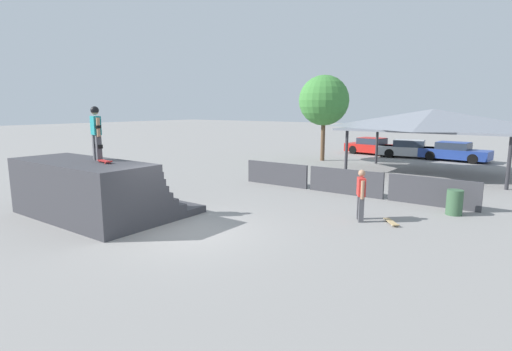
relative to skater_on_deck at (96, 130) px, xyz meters
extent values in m
plane|color=gray|center=(3.43, 0.42, -2.87)|extent=(160.00, 160.00, 0.00)
cube|color=#38383D|center=(-0.33, 0.51, -2.76)|extent=(5.40, 3.96, 0.23)
cube|color=#38383D|center=(-0.33, 0.06, -2.52)|extent=(5.40, 3.05, 0.23)
cube|color=#38383D|center=(-0.33, -0.11, -2.29)|extent=(5.40, 2.71, 0.23)
cube|color=#38383D|center=(-0.33, -0.22, -2.05)|extent=(5.40, 2.49, 0.23)
cube|color=#38383D|center=(-0.33, -0.30, -1.82)|extent=(5.40, 2.33, 0.23)
cube|color=#38383D|center=(-0.33, -0.36, -1.58)|extent=(5.40, 2.22, 0.23)
cube|color=#38383D|center=(-0.33, -0.40, -1.35)|extent=(5.40, 2.14, 0.23)
cube|color=#38383D|center=(-0.33, -0.42, -1.11)|extent=(5.40, 2.09, 0.23)
cylinder|color=silver|center=(-0.33, 0.61, -1.03)|extent=(5.30, 0.07, 0.07)
cube|color=#4C4C51|center=(0.17, -0.05, -0.58)|extent=(0.20, 0.20, 0.83)
cube|color=black|center=(0.18, -0.03, -0.53)|extent=(0.23, 0.19, 0.12)
cube|color=#4C4C51|center=(-0.17, 0.05, -0.58)|extent=(0.20, 0.20, 0.83)
cube|color=black|center=(-0.17, 0.08, -0.53)|extent=(0.23, 0.19, 0.12)
cube|color=teal|center=(0.00, 0.00, 0.13)|extent=(0.50, 0.35, 0.59)
cylinder|color=#A87A5B|center=(0.27, -0.08, 0.09)|extent=(0.14, 0.14, 0.59)
cylinder|color=black|center=(0.27, -0.08, 0.10)|extent=(0.21, 0.21, 0.09)
cylinder|color=#A87A5B|center=(-0.27, 0.08, 0.09)|extent=(0.14, 0.14, 0.59)
cylinder|color=black|center=(-0.27, 0.08, 0.10)|extent=(0.21, 0.21, 0.09)
sphere|color=#A87A5B|center=(0.00, 0.00, 0.58)|extent=(0.23, 0.23, 0.23)
sphere|color=black|center=(0.00, 0.00, 0.61)|extent=(0.26, 0.26, 0.26)
cylinder|color=red|center=(0.90, -0.17, -0.97)|extent=(0.06, 0.04, 0.05)
cylinder|color=red|center=(0.87, -0.31, -0.97)|extent=(0.06, 0.04, 0.05)
cylinder|color=red|center=(0.45, -0.08, -0.97)|extent=(0.06, 0.04, 0.05)
cylinder|color=red|center=(0.42, -0.22, -0.97)|extent=(0.06, 0.04, 0.05)
cube|color=#B22323|center=(0.66, -0.20, -0.94)|extent=(0.77, 0.35, 0.02)
cube|color=#B22323|center=(0.99, -0.27, -0.92)|extent=(0.13, 0.21, 0.02)
cube|color=#4C4C51|center=(6.98, 4.78, -2.47)|extent=(0.21, 0.21, 0.81)
cube|color=#4C4C51|center=(7.16, 4.47, -2.47)|extent=(0.21, 0.21, 0.81)
cube|color=red|center=(7.07, 4.63, -1.77)|extent=(0.41, 0.49, 0.58)
cylinder|color=#A87A5B|center=(6.93, 4.86, -1.82)|extent=(0.15, 0.15, 0.58)
cylinder|color=#A87A5B|center=(7.20, 4.39, -1.82)|extent=(0.15, 0.15, 0.58)
sphere|color=#A87A5B|center=(7.07, 4.63, -1.34)|extent=(0.22, 0.22, 0.22)
cylinder|color=silver|center=(8.20, 4.71, -2.85)|extent=(0.06, 0.06, 0.05)
cylinder|color=silver|center=(8.09, 4.62, -2.85)|extent=(0.06, 0.06, 0.05)
cylinder|color=silver|center=(7.88, 5.11, -2.85)|extent=(0.06, 0.06, 0.05)
cylinder|color=silver|center=(7.77, 5.02, -2.85)|extent=(0.06, 0.06, 0.05)
cube|color=tan|center=(7.99, 4.87, -2.81)|extent=(0.68, 0.78, 0.02)
cube|color=tan|center=(8.23, 4.56, -2.79)|extent=(0.22, 0.20, 0.02)
cube|color=#3D3D42|center=(1.65, 8.03, -2.35)|extent=(3.21, 0.12, 1.05)
cube|color=#3D3D42|center=(5.06, 8.03, -2.35)|extent=(3.21, 0.12, 1.05)
cube|color=#3D3D42|center=(8.47, 8.03, -2.35)|extent=(3.21, 0.12, 1.05)
cylinder|color=#2D2D33|center=(2.87, 13.11, -1.70)|extent=(0.16, 0.16, 2.35)
cylinder|color=#2D2D33|center=(10.42, 13.11, -1.70)|extent=(0.16, 0.16, 2.35)
cylinder|color=#2D2D33|center=(2.87, 17.88, -1.70)|extent=(0.16, 0.16, 2.35)
cube|color=slate|center=(6.64, 15.49, -0.47)|extent=(8.89, 5.61, 0.10)
pyramid|color=slate|center=(6.64, 15.49, 0.10)|extent=(8.71, 5.50, 1.05)
cylinder|color=brown|center=(-0.62, 17.19, -1.45)|extent=(0.28, 0.28, 2.84)
sphere|color=#3D7F38|center=(-0.62, 17.19, 1.17)|extent=(3.34, 3.34, 3.34)
cylinder|color=#385B3D|center=(9.36, 7.17, -2.45)|extent=(0.52, 0.52, 0.85)
cube|color=red|center=(0.84, 22.82, -2.39)|extent=(4.27, 2.31, 0.62)
cube|color=#283342|center=(0.73, 22.83, -1.85)|extent=(2.08, 1.72, 0.46)
cube|color=red|center=(0.73, 22.83, -1.62)|extent=(1.99, 1.67, 0.04)
cylinder|color=black|center=(2.18, 23.42, -2.55)|extent=(0.66, 0.29, 0.64)
cylinder|color=black|center=(1.95, 21.85, -2.55)|extent=(0.66, 0.29, 0.64)
cylinder|color=black|center=(-0.27, 23.79, -2.55)|extent=(0.66, 0.29, 0.64)
cylinder|color=black|center=(-0.51, 22.22, -2.55)|extent=(0.66, 0.29, 0.64)
cube|color=#A8AAAF|center=(3.77, 22.41, -2.39)|extent=(4.70, 2.46, 0.62)
cube|color=#283342|center=(3.65, 22.39, -1.85)|extent=(2.29, 1.77, 0.46)
cube|color=#A8AAAF|center=(3.65, 22.39, -1.62)|extent=(2.19, 1.71, 0.04)
cylinder|color=black|center=(4.97, 23.41, -2.55)|extent=(0.67, 0.31, 0.64)
cylinder|color=black|center=(5.25, 21.90, -2.55)|extent=(0.67, 0.31, 0.64)
cylinder|color=black|center=(2.29, 22.91, -2.55)|extent=(0.67, 0.31, 0.64)
cylinder|color=black|center=(2.57, 21.41, -2.55)|extent=(0.67, 0.31, 0.64)
cube|color=navy|center=(6.70, 22.29, -2.39)|extent=(4.47, 2.16, 0.62)
cube|color=#283342|center=(6.58, 22.30, -1.85)|extent=(2.14, 1.66, 0.46)
cube|color=navy|center=(6.58, 22.30, -1.62)|extent=(2.04, 1.61, 0.04)
cylinder|color=black|center=(8.09, 22.95, -2.55)|extent=(0.66, 0.26, 0.64)
cylinder|color=black|center=(7.93, 21.36, -2.55)|extent=(0.66, 0.26, 0.64)
cylinder|color=black|center=(5.47, 23.21, -2.55)|extent=(0.66, 0.26, 0.64)
cylinder|color=black|center=(5.31, 21.63, -2.55)|extent=(0.66, 0.26, 0.64)
camera|label=1|loc=(11.67, -7.31, 0.69)|focal=28.00mm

